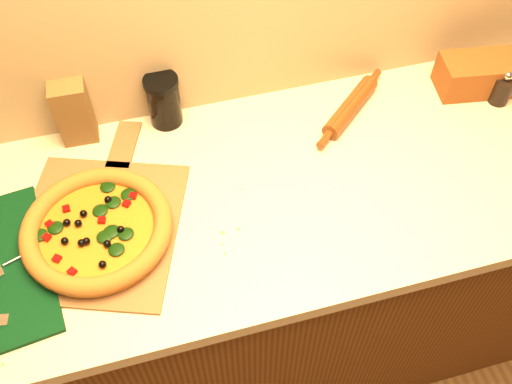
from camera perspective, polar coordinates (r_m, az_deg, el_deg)
The scene contains 9 objects.
cabinet at distance 1.79m, azimuth 1.39°, elevation -8.72°, with size 2.80×0.65×0.86m, color #4B2410.
countertop at distance 1.42m, azimuth 1.74°, elevation 0.08°, with size 2.84×0.68×0.04m, color beige.
pizza_peel at distance 1.38m, azimuth -15.28°, elevation -2.99°, with size 0.48×0.59×0.01m.
pizza at distance 1.34m, azimuth -15.59°, elevation -3.61°, with size 0.34×0.34×0.05m.
pepper_grinder at distance 1.71m, azimuth 23.39°, elevation 9.39°, with size 0.05×0.05×0.10m.
rolling_pin at distance 1.57m, azimuth 9.43°, elevation 8.42°, with size 0.27×0.24×0.05m.
bread_bag at distance 1.76m, azimuth 23.41°, elevation 10.90°, with size 0.35×0.12×0.10m, color brown.
paper_bag at distance 1.52m, azimuth -17.76°, elevation 7.64°, with size 0.09×0.07×0.18m, color brown.
dark_jar at distance 1.52m, azimuth -9.21°, elevation 9.02°, with size 0.09×0.09×0.14m.
Camera 1 is at (-0.27, 0.60, 2.00)m, focal length 40.00 mm.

